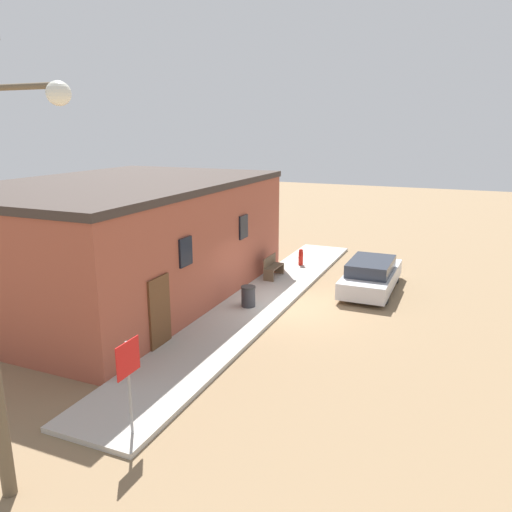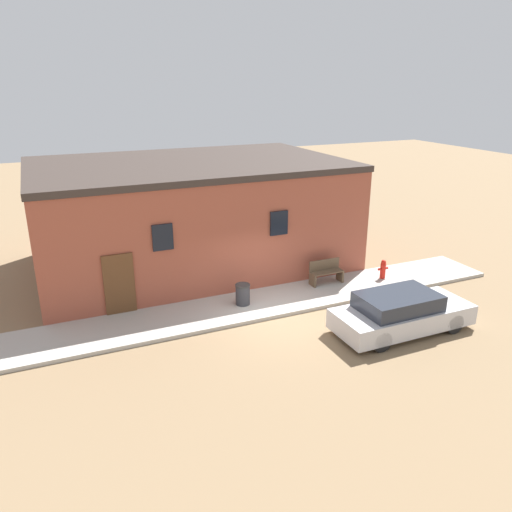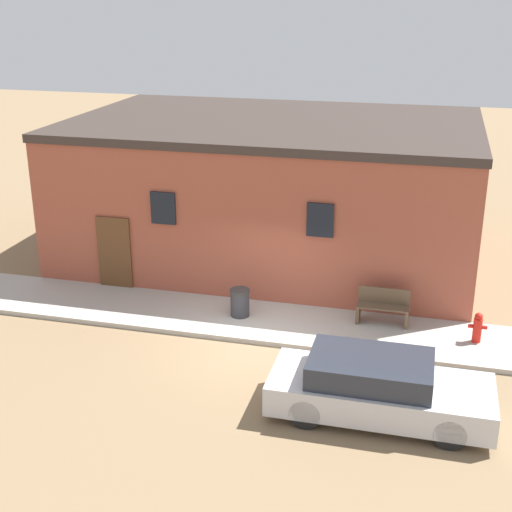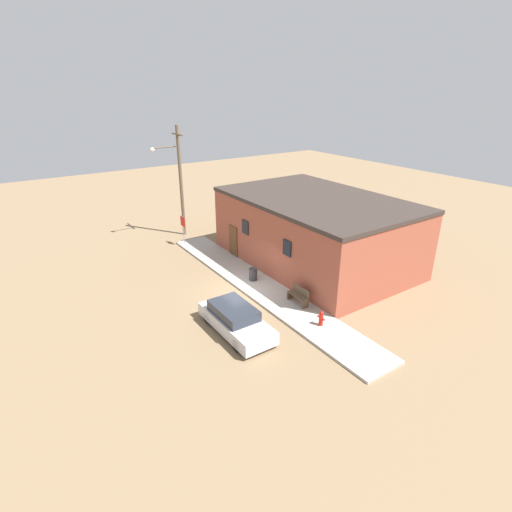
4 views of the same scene
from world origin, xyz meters
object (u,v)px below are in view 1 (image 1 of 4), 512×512
bench (273,267)px  parked_car (371,275)px  fire_hydrant (301,257)px  stop_sign (129,370)px  trash_bin (248,296)px

bench → parked_car: size_ratio=0.29×
fire_hydrant → parked_car: (-2.07, -3.59, 0.11)m
stop_sign → parked_car: (11.78, -2.73, -0.95)m
stop_sign → parked_car: stop_sign is taller
fire_hydrant → trash_bin: 5.96m
fire_hydrant → bench: (-2.30, 0.50, 0.05)m
parked_car → fire_hydrant: bearing=60.0°
fire_hydrant → stop_sign: (-13.85, -0.86, 1.07)m
stop_sign → trash_bin: 8.02m
fire_hydrant → trash_bin: bearing=179.9°
parked_car → bench: bearing=93.3°
stop_sign → parked_car: 12.13m
bench → trash_bin: bench is taller
fire_hydrant → parked_car: size_ratio=0.17×
bench → trash_bin: size_ratio=1.77×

